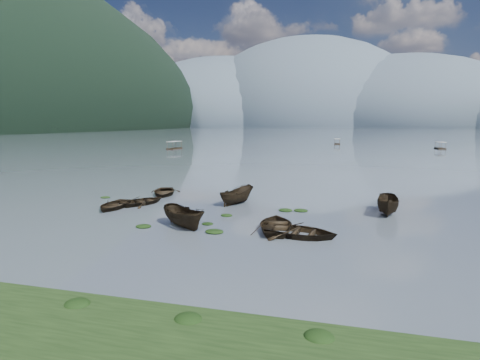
% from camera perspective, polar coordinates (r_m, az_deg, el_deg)
% --- Properties ---
extents(ground_plane, '(2400.00, 2400.00, 0.00)m').
position_cam_1_polar(ground_plane, '(27.46, -6.22, -7.78)').
color(ground_plane, '#525B66').
extents(near_shore, '(60.00, 6.00, 0.50)m').
position_cam_1_polar(near_shore, '(16.12, -25.12, -20.90)').
color(near_shore, black).
rests_on(near_shore, ground).
extents(haze_mtn_a, '(520.00, 520.00, 280.00)m').
position_cam_1_polar(haze_mtn_a, '(963.11, -2.03, 8.14)').
color(haze_mtn_a, '#475666').
rests_on(haze_mtn_a, ground).
extents(haze_mtn_b, '(520.00, 520.00, 340.00)m').
position_cam_1_polar(haze_mtn_b, '(927.28, 10.04, 8.00)').
color(haze_mtn_b, '#475666').
rests_on(haze_mtn_b, ground).
extents(haze_mtn_c, '(520.00, 520.00, 260.00)m').
position_cam_1_polar(haze_mtn_c, '(933.88, 22.48, 7.49)').
color(haze_mtn_c, '#475666').
rests_on(haze_mtn_c, ground).
extents(rowboat_0, '(3.46, 4.69, 0.94)m').
position_cam_1_polar(rowboat_0, '(36.54, -18.62, -4.06)').
color(rowboat_0, black).
rests_on(rowboat_0, ground).
extents(rowboat_1, '(4.91, 5.42, 0.92)m').
position_cam_1_polar(rowboat_1, '(37.53, -14.54, -3.55)').
color(rowboat_1, black).
rests_on(rowboat_1, ground).
extents(rowboat_2, '(4.95, 4.34, 1.86)m').
position_cam_1_polar(rowboat_2, '(28.67, -8.49, -7.12)').
color(rowboat_2, black).
rests_on(rowboat_2, ground).
extents(rowboat_3, '(4.33, 5.57, 1.06)m').
position_cam_1_polar(rowboat_3, '(27.95, 5.55, -7.48)').
color(rowboat_3, black).
rests_on(rowboat_3, ground).
extents(rowboat_4, '(5.65, 4.44, 1.06)m').
position_cam_1_polar(rowboat_4, '(26.44, 9.09, -8.49)').
color(rowboat_4, black).
rests_on(rowboat_4, ground).
extents(rowboat_5, '(2.42, 4.98, 1.85)m').
position_cam_1_polar(rowboat_5, '(34.87, 21.59, -4.81)').
color(rowboat_5, black).
rests_on(rowboat_5, ground).
extents(rowboat_6, '(4.72, 5.56, 0.98)m').
position_cam_1_polar(rowboat_6, '(41.91, -11.50, -2.19)').
color(rowboat_6, black).
rests_on(rowboat_6, ground).
extents(rowboat_8, '(3.40, 5.00, 1.81)m').
position_cam_1_polar(rowboat_8, '(36.53, -0.48, -3.60)').
color(rowboat_8, black).
rests_on(rowboat_8, ground).
extents(weed_clump_0, '(1.20, 0.98, 0.26)m').
position_cam_1_polar(weed_clump_0, '(29.26, -14.50, -6.98)').
color(weed_clump_0, black).
rests_on(weed_clump_0, ground).
extents(weed_clump_1, '(0.92, 0.74, 0.20)m').
position_cam_1_polar(weed_clump_1, '(29.24, -4.96, -6.75)').
color(weed_clump_1, black).
rests_on(weed_clump_1, ground).
extents(weed_clump_2, '(1.33, 1.07, 0.29)m').
position_cam_1_polar(weed_clump_2, '(27.04, -3.93, -8.02)').
color(weed_clump_2, black).
rests_on(weed_clump_2, ground).
extents(weed_clump_3, '(1.02, 0.86, 0.23)m').
position_cam_1_polar(weed_clump_3, '(31.72, -2.06, -5.49)').
color(weed_clump_3, black).
rests_on(weed_clump_3, ground).
extents(weed_clump_4, '(1.26, 1.00, 0.26)m').
position_cam_1_polar(weed_clump_4, '(33.79, 9.25, -4.72)').
color(weed_clump_4, black).
rests_on(weed_clump_4, ground).
extents(weed_clump_5, '(1.06, 0.85, 0.22)m').
position_cam_1_polar(weed_clump_5, '(41.76, -19.83, -2.57)').
color(weed_clump_5, black).
rests_on(weed_clump_5, ground).
extents(weed_clump_6, '(0.93, 0.77, 0.19)m').
position_cam_1_polar(weed_clump_6, '(37.56, -0.20, -3.26)').
color(weed_clump_6, black).
rests_on(weed_clump_6, ground).
extents(weed_clump_7, '(1.24, 0.99, 0.27)m').
position_cam_1_polar(weed_clump_7, '(33.69, 6.95, -4.71)').
color(weed_clump_7, black).
rests_on(weed_clump_7, ground).
extents(pontoon_left, '(3.06, 6.12, 2.26)m').
position_cam_1_polar(pontoon_left, '(116.18, -9.95, 4.67)').
color(pontoon_left, black).
rests_on(pontoon_left, ground).
extents(pontoon_centre, '(2.22, 5.19, 1.98)m').
position_cam_1_polar(pontoon_centre, '(145.96, 14.57, 5.30)').
color(pontoon_centre, black).
rests_on(pontoon_centre, ground).
extents(pontoon_right, '(2.28, 5.33, 2.03)m').
position_cam_1_polar(pontoon_right, '(130.70, 28.20, 4.20)').
color(pontoon_right, black).
rests_on(pontoon_right, ground).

